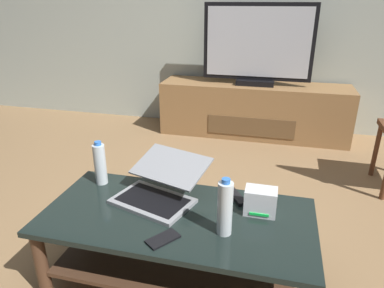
{
  "coord_description": "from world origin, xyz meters",
  "views": [
    {
      "loc": [
        0.49,
        -1.45,
        1.32
      ],
      "look_at": [
        0.04,
        0.38,
        0.53
      ],
      "focal_mm": 32.71,
      "sensor_mm": 36.0,
      "label": 1
    }
  ],
  "objects_px": {
    "coffee_table": "(177,235)",
    "water_bottle_far": "(225,208)",
    "router_box": "(260,201)",
    "laptop": "(160,186)",
    "tv_remote": "(236,197)",
    "media_cabinet": "(253,110)",
    "water_bottle_near": "(100,164)",
    "television": "(258,46)",
    "cell_phone": "(163,239)"
  },
  "relations": [
    {
      "from": "cell_phone",
      "to": "tv_remote",
      "type": "xyz_separation_m",
      "value": [
        0.25,
        0.41,
        0.01
      ]
    },
    {
      "from": "water_bottle_near",
      "to": "tv_remote",
      "type": "height_order",
      "value": "water_bottle_near"
    },
    {
      "from": "media_cabinet",
      "to": "laptop",
      "type": "relative_size",
      "value": 3.72
    },
    {
      "from": "media_cabinet",
      "to": "water_bottle_near",
      "type": "relative_size",
      "value": 7.66
    },
    {
      "from": "router_box",
      "to": "cell_phone",
      "type": "xyz_separation_m",
      "value": [
        -0.38,
        -0.3,
        -0.06
      ]
    },
    {
      "from": "coffee_table",
      "to": "tv_remote",
      "type": "xyz_separation_m",
      "value": [
        0.25,
        0.21,
        0.13
      ]
    },
    {
      "from": "coffee_table",
      "to": "television",
      "type": "bearing_deg",
      "value": 85.26
    },
    {
      "from": "television",
      "to": "coffee_table",
      "type": "bearing_deg",
      "value": -94.74
    },
    {
      "from": "coffee_table",
      "to": "water_bottle_near",
      "type": "relative_size",
      "value": 5.19
    },
    {
      "from": "coffee_table",
      "to": "router_box",
      "type": "bearing_deg",
      "value": 16.12
    },
    {
      "from": "television",
      "to": "water_bottle_near",
      "type": "relative_size",
      "value": 4.26
    },
    {
      "from": "media_cabinet",
      "to": "tv_remote",
      "type": "relative_size",
      "value": 11.67
    },
    {
      "from": "tv_remote",
      "to": "media_cabinet",
      "type": "bearing_deg",
      "value": 60.09
    },
    {
      "from": "television",
      "to": "cell_phone",
      "type": "height_order",
      "value": "television"
    },
    {
      "from": "television",
      "to": "tv_remote",
      "type": "xyz_separation_m",
      "value": [
        0.07,
        -1.93,
        -0.5
      ]
    },
    {
      "from": "router_box",
      "to": "water_bottle_far",
      "type": "relative_size",
      "value": 0.56
    },
    {
      "from": "media_cabinet",
      "to": "router_box",
      "type": "bearing_deg",
      "value": -84.54
    },
    {
      "from": "router_box",
      "to": "water_bottle_near",
      "type": "xyz_separation_m",
      "value": [
        -0.86,
        0.08,
        0.05
      ]
    },
    {
      "from": "laptop",
      "to": "television",
      "type": "bearing_deg",
      "value": 81.43
    },
    {
      "from": "router_box",
      "to": "water_bottle_far",
      "type": "bearing_deg",
      "value": -125.92
    },
    {
      "from": "router_box",
      "to": "media_cabinet",
      "type": "bearing_deg",
      "value": 95.46
    },
    {
      "from": "water_bottle_far",
      "to": "tv_remote",
      "type": "relative_size",
      "value": 1.64
    },
    {
      "from": "media_cabinet",
      "to": "television",
      "type": "height_order",
      "value": "television"
    },
    {
      "from": "coffee_table",
      "to": "water_bottle_far",
      "type": "height_order",
      "value": "water_bottle_far"
    },
    {
      "from": "water_bottle_far",
      "to": "cell_phone",
      "type": "bearing_deg",
      "value": -154.97
    },
    {
      "from": "television",
      "to": "laptop",
      "type": "relative_size",
      "value": 2.07
    },
    {
      "from": "water_bottle_far",
      "to": "tv_remote",
      "type": "distance_m",
      "value": 0.32
    },
    {
      "from": "television",
      "to": "router_box",
      "type": "height_order",
      "value": "television"
    },
    {
      "from": "tv_remote",
      "to": "laptop",
      "type": "bearing_deg",
      "value": 160.14
    },
    {
      "from": "water_bottle_far",
      "to": "water_bottle_near",
      "type": "bearing_deg",
      "value": 159.05
    },
    {
      "from": "water_bottle_far",
      "to": "coffee_table",
      "type": "bearing_deg",
      "value": 160.55
    },
    {
      "from": "television",
      "to": "laptop",
      "type": "xyz_separation_m",
      "value": [
        -0.3,
        -2.01,
        -0.45
      ]
    },
    {
      "from": "coffee_table",
      "to": "router_box",
      "type": "relative_size",
      "value": 8.62
    },
    {
      "from": "water_bottle_near",
      "to": "tv_remote",
      "type": "bearing_deg",
      "value": 1.35
    },
    {
      "from": "coffee_table",
      "to": "water_bottle_far",
      "type": "xyz_separation_m",
      "value": [
        0.24,
        -0.08,
        0.24
      ]
    },
    {
      "from": "water_bottle_near",
      "to": "laptop",
      "type": "bearing_deg",
      "value": -10.07
    },
    {
      "from": "laptop",
      "to": "water_bottle_near",
      "type": "relative_size",
      "value": 2.06
    },
    {
      "from": "television",
      "to": "tv_remote",
      "type": "height_order",
      "value": "television"
    },
    {
      "from": "television",
      "to": "water_bottle_far",
      "type": "height_order",
      "value": "television"
    },
    {
      "from": "laptop",
      "to": "router_box",
      "type": "distance_m",
      "value": 0.5
    },
    {
      "from": "media_cabinet",
      "to": "router_box",
      "type": "height_order",
      "value": "media_cabinet"
    },
    {
      "from": "media_cabinet",
      "to": "water_bottle_far",
      "type": "relative_size",
      "value": 7.11
    },
    {
      "from": "television",
      "to": "laptop",
      "type": "bearing_deg",
      "value": -98.57
    },
    {
      "from": "laptop",
      "to": "cell_phone",
      "type": "distance_m",
      "value": 0.35
    },
    {
      "from": "water_bottle_near",
      "to": "water_bottle_far",
      "type": "distance_m",
      "value": 0.77
    },
    {
      "from": "media_cabinet",
      "to": "water_bottle_near",
      "type": "xyz_separation_m",
      "value": [
        -0.66,
        -1.97,
        0.23
      ]
    },
    {
      "from": "router_box",
      "to": "water_bottle_far",
      "type": "xyz_separation_m",
      "value": [
        -0.14,
        -0.19,
        0.06
      ]
    },
    {
      "from": "media_cabinet",
      "to": "tv_remote",
      "type": "xyz_separation_m",
      "value": [
        0.07,
        -1.95,
        0.13
      ]
    },
    {
      "from": "router_box",
      "to": "laptop",
      "type": "bearing_deg",
      "value": 177.59
    },
    {
      "from": "laptop",
      "to": "water_bottle_near",
      "type": "height_order",
      "value": "water_bottle_near"
    }
  ]
}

